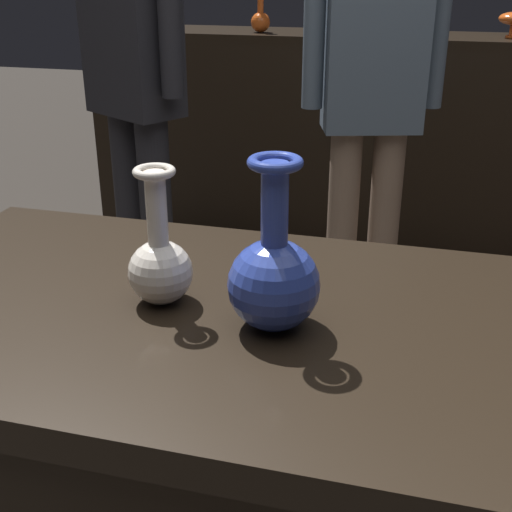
# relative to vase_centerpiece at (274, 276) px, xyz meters

# --- Properties ---
(display_plinth) EXTENTS (1.20, 0.64, 0.80)m
(display_plinth) POSITION_rel_vase_centerpiece_xyz_m (-0.06, 0.03, -0.47)
(display_plinth) COLOR black
(display_plinth) RESTS_ON ground_plane
(back_display_shelf) EXTENTS (2.60, 0.40, 0.99)m
(back_display_shelf) POSITION_rel_vase_centerpiece_xyz_m (-0.06, 2.23, -0.38)
(back_display_shelf) COLOR black
(back_display_shelf) RESTS_ON ground_plane
(vase_centerpiece) EXTENTS (0.13, 0.13, 0.25)m
(vase_centerpiece) POSITION_rel_vase_centerpiece_xyz_m (0.00, 0.00, 0.00)
(vase_centerpiece) COLOR #2D429E
(vase_centerpiece) RESTS_ON display_plinth
(vase_left_accent) EXTENTS (0.10, 0.10, 0.21)m
(vase_left_accent) POSITION_rel_vase_centerpiece_xyz_m (-0.18, 0.03, -0.01)
(vase_left_accent) COLOR silver
(vase_left_accent) RESTS_ON display_plinth
(shelf_vase_center) EXTENTS (0.15, 0.15, 0.12)m
(shelf_vase_center) POSITION_rel_vase_centerpiece_xyz_m (-0.06, 2.28, 0.19)
(shelf_vase_center) COLOR silver
(shelf_vase_center) RESTS_ON back_display_shelf
(shelf_vase_far_left) EXTENTS (0.08, 0.08, 0.11)m
(shelf_vase_far_left) POSITION_rel_vase_centerpiece_xyz_m (-1.10, 2.29, 0.17)
(shelf_vase_far_left) COLOR #7A388E
(shelf_vase_far_left) RESTS_ON back_display_shelf
(shelf_vase_left) EXTENTS (0.08, 0.08, 0.16)m
(shelf_vase_left) POSITION_rel_vase_centerpiece_xyz_m (-0.58, 2.16, 0.16)
(shelf_vase_left) COLOR #E55B1E
(shelf_vase_left) RESTS_ON back_display_shelf
(visitor_center_back) EXTENTS (0.45, 0.26, 1.52)m
(visitor_center_back) POSITION_rel_vase_centerpiece_xyz_m (-0.02, 1.47, 0.01)
(visitor_center_back) COLOR #846B56
(visitor_center_back) RESTS_ON ground_plane
(visitor_near_left) EXTENTS (0.42, 0.31, 1.65)m
(visitor_near_left) POSITION_rel_vase_centerpiece_xyz_m (-0.77, 1.24, 0.09)
(visitor_near_left) COLOR #232328
(visitor_near_left) RESTS_ON ground_plane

